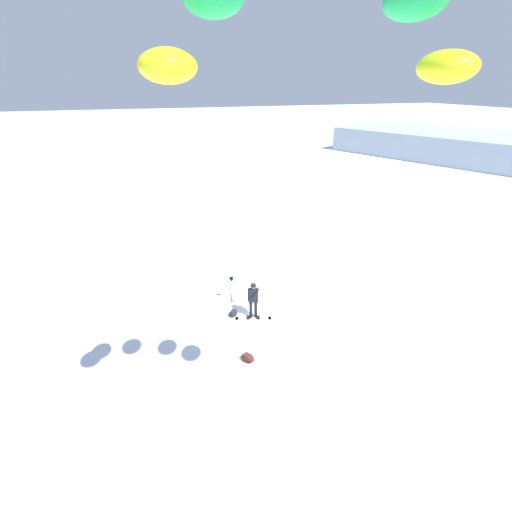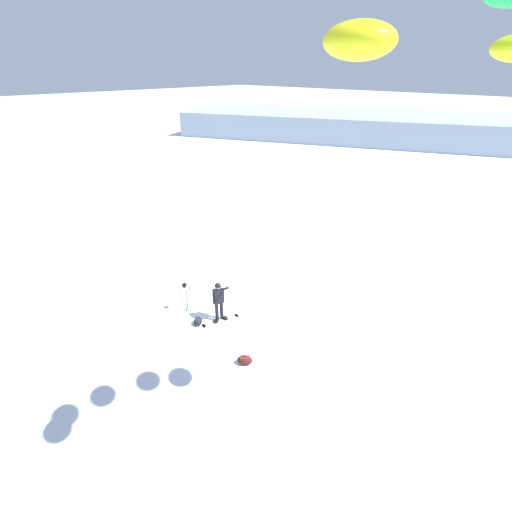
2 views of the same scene
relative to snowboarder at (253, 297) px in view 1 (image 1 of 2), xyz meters
name	(u,v)px [view 1 (image 1 of 2)]	position (x,y,z in m)	size (l,w,h in m)	color
ground_plane	(263,318)	(0.20, 0.39, -1.11)	(300.00, 300.00, 0.00)	white
snowboarder	(253,297)	(0.00, 0.00, 0.00)	(0.76, 0.46, 1.82)	black
snowboard	(253,318)	(0.08, -0.03, -1.08)	(0.77, 1.78, 0.10)	beige
traction_kite	(315,22)	(7.54, -1.73, 9.11)	(2.03, 4.66, 1.47)	yellow
gear_bag_large	(248,358)	(2.56, -1.11, -0.94)	(0.64, 0.58, 0.33)	#4C1E19
camera_tripod	(232,285)	(-1.49, -0.57, -0.12)	(0.68, 0.51, 1.40)	#262628
gear_bag_small	(233,313)	(-0.43, -0.81, -0.96)	(0.57, 0.56, 0.29)	black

